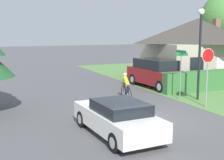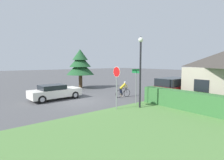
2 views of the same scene
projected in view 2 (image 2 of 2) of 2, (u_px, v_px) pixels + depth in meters
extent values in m
plane|color=#515154|center=(79.00, 101.00, 15.01)|extent=(140.00, 140.00, 0.00)
cube|color=black|center=(201.00, 86.00, 12.87)|extent=(1.10, 0.11, 0.90)
cube|color=#387038|center=(212.00, 105.00, 10.93)|extent=(10.24, 0.90, 1.30)
cube|color=silver|center=(55.00, 93.00, 15.71)|extent=(2.04, 4.52, 0.68)
cube|color=black|center=(52.00, 87.00, 15.47)|extent=(1.70, 2.16, 0.41)
cylinder|color=black|center=(67.00, 93.00, 17.34)|extent=(0.26, 0.67, 0.66)
cylinder|color=#ADADB2|center=(67.00, 93.00, 17.34)|extent=(0.26, 0.39, 0.38)
cylinder|color=black|center=(75.00, 95.00, 16.13)|extent=(0.26, 0.67, 0.66)
cylinder|color=#ADADB2|center=(75.00, 95.00, 16.13)|extent=(0.26, 0.39, 0.38)
cylinder|color=black|center=(35.00, 97.00, 15.35)|extent=(0.26, 0.67, 0.66)
cylinder|color=#ADADB2|center=(35.00, 97.00, 15.35)|extent=(0.26, 0.39, 0.38)
cylinder|color=black|center=(42.00, 100.00, 14.13)|extent=(0.26, 0.67, 0.66)
cylinder|color=#ADADB2|center=(42.00, 100.00, 14.13)|extent=(0.26, 0.39, 0.38)
torus|color=black|center=(119.00, 94.00, 16.53)|extent=(0.12, 0.75, 0.75)
torus|color=black|center=(127.00, 93.00, 17.05)|extent=(0.12, 0.75, 0.75)
cylinder|color=black|center=(121.00, 92.00, 16.65)|extent=(0.05, 0.17, 0.57)
cylinder|color=black|center=(124.00, 91.00, 16.84)|extent=(0.10, 0.61, 0.66)
cylinder|color=black|center=(123.00, 89.00, 16.77)|extent=(0.11, 0.72, 0.11)
cylinder|color=black|center=(120.00, 94.00, 16.62)|extent=(0.07, 0.32, 0.16)
cylinder|color=black|center=(120.00, 92.00, 16.56)|extent=(0.05, 0.20, 0.45)
cylinder|color=black|center=(127.00, 90.00, 17.01)|extent=(0.05, 0.12, 0.52)
cylinder|color=black|center=(126.00, 88.00, 16.96)|extent=(0.44, 0.07, 0.02)
ellipsoid|color=black|center=(120.00, 89.00, 16.58)|extent=(0.10, 0.21, 0.05)
cylinder|color=#262D4C|center=(120.00, 91.00, 16.59)|extent=(0.14, 0.25, 0.47)
cylinder|color=#262D4C|center=(122.00, 92.00, 16.69)|extent=(0.14, 0.25, 0.62)
cylinder|color=beige|center=(121.00, 95.00, 16.66)|extent=(0.08, 0.08, 0.30)
cylinder|color=beige|center=(122.00, 96.00, 16.73)|extent=(0.17, 0.08, 0.21)
cylinder|color=yellow|center=(123.00, 86.00, 16.70)|extent=(0.29, 0.69, 0.57)
cylinder|color=yellow|center=(125.00, 86.00, 16.81)|extent=(0.10, 0.25, 0.35)
cylinder|color=yellow|center=(127.00, 86.00, 16.98)|extent=(0.10, 0.25, 0.35)
sphere|color=beige|center=(125.00, 83.00, 16.81)|extent=(0.19, 0.19, 0.19)
ellipsoid|color=white|center=(125.00, 82.00, 16.81)|extent=(0.22, 0.18, 0.12)
cube|color=maroon|center=(171.00, 91.00, 15.57)|extent=(2.21, 5.09, 0.99)
cube|color=black|center=(173.00, 82.00, 15.62)|extent=(1.89, 3.36, 0.67)
cylinder|color=black|center=(172.00, 92.00, 17.40)|extent=(0.27, 0.79, 0.78)
cylinder|color=#ADADB2|center=(172.00, 92.00, 17.40)|extent=(0.26, 0.46, 0.45)
cylinder|color=black|center=(190.00, 94.00, 16.09)|extent=(0.27, 0.79, 0.78)
cylinder|color=#ADADB2|center=(190.00, 94.00, 16.09)|extent=(0.26, 0.46, 0.45)
cylinder|color=black|center=(152.00, 96.00, 15.14)|extent=(0.27, 0.79, 0.78)
cylinder|color=#ADADB2|center=(152.00, 96.00, 15.14)|extent=(0.26, 0.46, 0.45)
cylinder|color=black|center=(171.00, 100.00, 13.83)|extent=(0.27, 0.79, 0.78)
cylinder|color=#ADADB2|center=(171.00, 100.00, 13.83)|extent=(0.26, 0.46, 0.45)
cylinder|color=gray|center=(117.00, 93.00, 12.36)|extent=(0.07, 0.07, 2.36)
cylinder|color=red|center=(117.00, 72.00, 12.21)|extent=(0.69, 0.04, 0.69)
cylinder|color=silver|center=(117.00, 72.00, 12.21)|extent=(0.73, 0.03, 0.73)
cylinder|color=black|center=(140.00, 75.00, 12.65)|extent=(0.13, 0.13, 4.76)
sphere|color=white|center=(141.00, 40.00, 12.40)|extent=(0.36, 0.36, 0.36)
cone|color=black|center=(141.00, 37.00, 12.38)|extent=(0.21, 0.21, 0.14)
cylinder|color=gray|center=(136.00, 89.00, 13.75)|extent=(0.06, 0.06, 2.51)
cube|color=#197238|center=(136.00, 72.00, 13.62)|extent=(0.90, 0.03, 0.16)
cube|color=#197238|center=(136.00, 70.00, 13.60)|extent=(0.03, 0.90, 0.16)
cylinder|color=#4C3823|center=(81.00, 81.00, 22.64)|extent=(0.46, 0.46, 1.77)
cone|color=#23562D|center=(80.00, 68.00, 22.47)|extent=(3.53, 3.53, 1.81)
cone|color=#23562D|center=(80.00, 61.00, 22.38)|extent=(2.75, 2.75, 1.60)
cone|color=#23562D|center=(80.00, 55.00, 22.30)|extent=(1.98, 1.98, 1.38)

